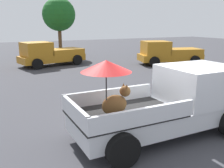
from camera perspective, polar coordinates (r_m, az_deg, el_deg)
The scene contains 5 objects.
ground_plane at distance 7.49m, azimuth 10.70°, elevation -11.25°, with size 80.00×80.00×0.00m, color #38383D.
pickup_truck_main at distance 7.38m, azimuth 13.59°, elevation -3.71°, with size 5.05×2.25×2.29m.
pickup_truck_red at distance 19.39m, azimuth -14.05°, elevation 6.65°, with size 5.07×2.95×1.80m.
pickup_truck_far at distance 19.89m, azimuth 12.57°, elevation 6.90°, with size 5.11×3.15×1.80m.
tree_by_lot at distance 24.04m, azimuth -12.03°, elevation 15.21°, with size 2.99×2.99×5.39m.
Camera 1 is at (-4.20, -5.35, 3.14)m, focal length 40.06 mm.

